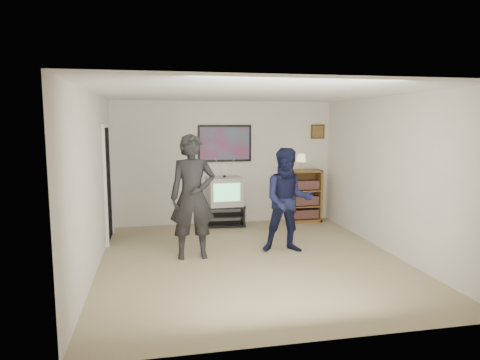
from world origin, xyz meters
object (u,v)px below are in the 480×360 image
object	(u,v)px
media_stand	(224,215)
bookshelf	(304,196)
person_short	(288,200)
crt_television	(225,191)
person_tall	(193,197)

from	to	relation	value
media_stand	bookshelf	xyz separation A→B (m)	(1.73, 0.05, 0.33)
media_stand	person_short	distance (m)	2.15
bookshelf	person_short	bearing A→B (deg)	-116.73
media_stand	crt_television	size ratio (longest dim) A/B	1.31
person_tall	person_short	bearing A→B (deg)	0.86
bookshelf	person_short	distance (m)	2.22
media_stand	person_short	xyz separation A→B (m)	(0.74, -1.92, 0.63)
person_tall	media_stand	bearing A→B (deg)	68.55
bookshelf	crt_television	bearing A→B (deg)	-178.32
crt_television	person_tall	size ratio (longest dim) A/B	0.35
bookshelf	person_tall	size ratio (longest dim) A/B	0.57
person_tall	person_short	distance (m)	1.52
media_stand	bookshelf	bearing A→B (deg)	6.15
crt_television	person_short	xyz separation A→B (m)	(0.71, -1.92, 0.13)
person_short	crt_television	bearing A→B (deg)	120.34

